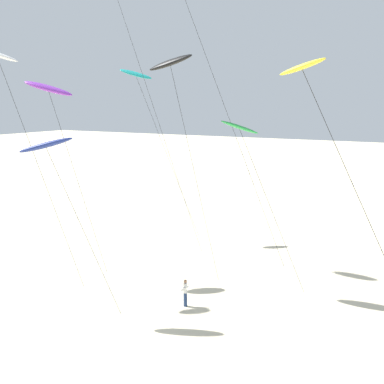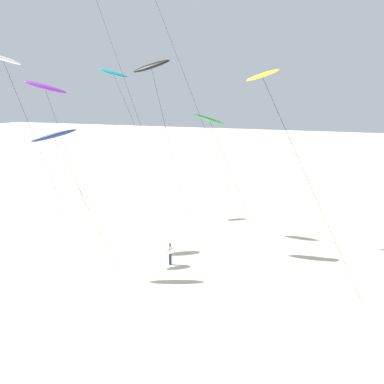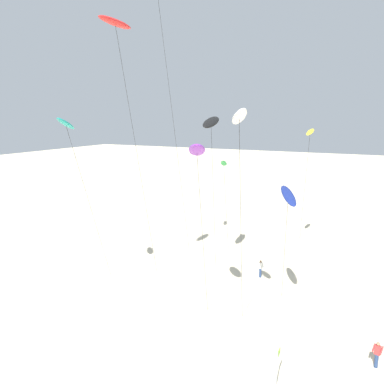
# 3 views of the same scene
# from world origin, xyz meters

# --- Properties ---
(ground_plane) EXTENTS (260.00, 260.00, 0.00)m
(ground_plane) POSITION_xyz_m (0.00, 0.00, 0.00)
(ground_plane) COLOR beige
(kite_red) EXTENTS (8.63, 2.05, 21.29)m
(kite_red) POSITION_xyz_m (-8.99, 13.99, 20.87)
(kite_red) COLOR red
(kite_red) RESTS_ON ground
(kite_black) EXTENTS (4.91, 1.32, 15.16)m
(kite_black) POSITION_xyz_m (-1.60, 10.18, 14.37)
(kite_black) COLOR black
(kite_black) RESTS_ON ground
(kite_purple) EXTENTS (5.51, 2.41, 13.57)m
(kite_purple) POSITION_xyz_m (-9.80, 7.59, 12.83)
(kite_purple) COLOR purple
(kite_purple) RESTS_ON ground
(kite_navy) EXTENTS (5.73, 2.02, 10.18)m
(kite_navy) POSITION_xyz_m (-5.30, 2.80, 9.55)
(kite_navy) COLOR navy
(kite_navy) RESTS_ON ground
(kite_white) EXTENTS (6.50, 2.08, 15.44)m
(kite_white) POSITION_xyz_m (-10.86, 4.55, 14.75)
(kite_white) COLOR white
(kite_white) RESTS_ON ground
(kite_yellow) EXTENTS (7.34, 1.78, 13.79)m
(kite_yellow) POSITION_xyz_m (8.73, 3.70, 13.14)
(kite_yellow) COLOR yellow
(kite_yellow) RESTS_ON ground
(kite_green) EXTENTS (5.56, 1.55, 10.94)m
(kite_green) POSITION_xyz_m (3.05, 10.77, 10.30)
(kite_green) COLOR green
(kite_green) RESTS_ON ground
(kite_blue) EXTENTS (10.28, 2.63, 24.31)m
(kite_blue) POSITION_xyz_m (-4.14, 13.51, 23.07)
(kite_blue) COLOR blue
(kite_blue) RESTS_ON ground
(kite_teal) EXTENTS (7.17, 2.30, 15.04)m
(kite_teal) POSITION_xyz_m (-9.93, 18.07, 14.29)
(kite_teal) COLOR teal
(kite_teal) RESTS_ON ground
(kite_flyer_nearest) EXTENTS (0.67, 0.69, 1.67)m
(kite_flyer_nearest) POSITION_xyz_m (1.59, 6.35, 0.89)
(kite_flyer_nearest) COLOR navy
(kite_flyer_nearest) RESTS_ON ground
(kite_flyer_middle) EXTENTS (0.62, 0.64, 1.67)m
(kite_flyer_middle) POSITION_xyz_m (-7.68, -3.44, 0.89)
(kite_flyer_middle) COLOR navy
(kite_flyer_middle) RESTS_ON ground
(marker_flag) EXTENTS (0.56, 0.05, 2.10)m
(marker_flag) POSITION_xyz_m (-11.73, 1.61, 1.49)
(marker_flag) COLOR gray
(marker_flag) RESTS_ON ground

